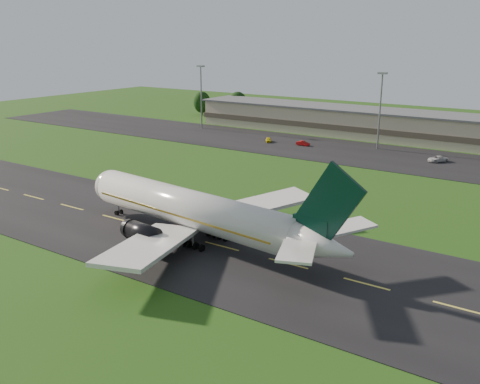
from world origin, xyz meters
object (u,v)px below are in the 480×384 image
Objects in this scene: airliner at (195,211)px; light_mast_centre at (381,102)px; service_vehicle_b at (303,143)px; service_vehicle_c at (437,159)px; terminal at (402,127)px; light_mast_west at (201,89)px; service_vehicle_a at (268,140)px.

airliner is 80.51m from light_mast_centre.
service_vehicle_c is (36.26, 0.51, 0.06)m from service_vehicle_b.
terminal is 37.75× the size of service_vehicle_b.
service_vehicle_b is at bearing -130.40° from terminal.
airliner is 101.10m from light_mast_west.
airliner is at bearing -164.93° from service_vehicle_b.
light_mast_west is (-61.40, -16.18, 8.75)m from terminal.
light_mast_centre is (-1.40, -16.18, 8.75)m from terminal.
light_mast_centre reaches higher than service_vehicle_b.
service_vehicle_c is (16.20, -23.04, -3.19)m from terminal.
light_mast_west and light_mast_centre have the same top height.
terminal is at bearing 96.01° from airliner.
airliner is 13.81× the size of service_vehicle_a.
terminal is 39.08× the size of service_vehicle_a.
light_mast_west is at bearing 180.00° from light_mast_centre.
service_vehicle_c reaches higher than service_vehicle_b.
airliner is at bearing -52.63° from light_mast_west.
service_vehicle_a is (-30.76, -24.44, -3.26)m from terminal.
service_vehicle_b is at bearing 111.39° from airliner.
airliner is 75.15m from service_vehicle_c.
service_vehicle_a is 0.74× the size of service_vehicle_c.
service_vehicle_b is (-20.05, -23.56, -3.26)m from terminal.
service_vehicle_b is at bearing -158.42° from light_mast_centre.
light_mast_west is 5.30× the size of service_vehicle_b.
airliner is 78.14m from service_vehicle_a.
service_vehicle_b is (-19.81, 72.72, -3.93)m from airliner.
light_mast_west is 33.93m from service_vehicle_a.
light_mast_centre is at bearing -16.18° from service_vehicle_a.
light_mast_west reaches higher than service_vehicle_a.
service_vehicle_c is at bearing -21.29° from light_mast_centre.
terminal is 28.88× the size of service_vehicle_c.
service_vehicle_a is at bearing -164.28° from light_mast_centre.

